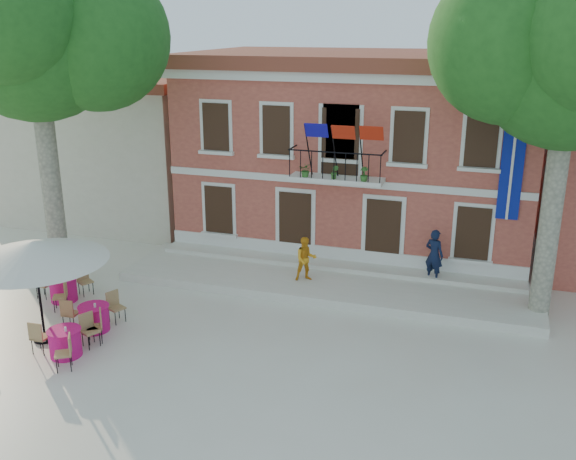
# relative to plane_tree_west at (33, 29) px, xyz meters

# --- Properties ---
(ground) EXTENTS (90.00, 90.00, 0.00)m
(ground) POSITION_rel_plane_tree_west_xyz_m (6.75, -1.91, -8.38)
(ground) COLOR beige
(ground) RESTS_ON ground
(main_building) EXTENTS (13.50, 9.59, 7.50)m
(main_building) POSITION_rel_plane_tree_west_xyz_m (8.75, 8.08, -4.60)
(main_building) COLOR #C95E48
(main_building) RESTS_ON ground
(neighbor_west) EXTENTS (9.40, 9.40, 6.40)m
(neighbor_west) POSITION_rel_plane_tree_west_xyz_m (-2.75, 9.09, -5.17)
(neighbor_west) COLOR beige
(neighbor_west) RESTS_ON ground
(terrace) EXTENTS (14.00, 3.40, 0.30)m
(terrace) POSITION_rel_plane_tree_west_xyz_m (8.75, 2.49, -8.23)
(terrace) COLOR silver
(terrace) RESTS_ON ground
(plane_tree_west) EXTENTS (5.78, 5.78, 11.35)m
(plane_tree_west) POSITION_rel_plane_tree_west_xyz_m (0.00, 0.00, 0.00)
(plane_tree_west) COLOR #A59E84
(plane_tree_west) RESTS_ON ground
(plane_tree_east) EXTENTS (5.38, 5.38, 10.56)m
(plane_tree_east) POSITION_rel_plane_tree_west_xyz_m (15.50, 2.15, -0.58)
(plane_tree_east) COLOR #A59E84
(plane_tree_east) RESTS_ON ground
(patio_umbrella) EXTENTS (3.97, 3.97, 2.95)m
(patio_umbrella) POSITION_rel_plane_tree_west_xyz_m (2.12, -3.66, -5.73)
(patio_umbrella) COLOR black
(patio_umbrella) RESTS_ON ground
(pedestrian_navy) EXTENTS (0.77, 0.66, 1.79)m
(pedestrian_navy) POSITION_rel_plane_tree_west_xyz_m (12.19, 3.48, -7.19)
(pedestrian_navy) COLOR #0F1832
(pedestrian_navy) RESTS_ON terrace
(pedestrian_orange) EXTENTS (0.92, 0.85, 1.51)m
(pedestrian_orange) POSITION_rel_plane_tree_west_xyz_m (8.12, 2.17, -7.33)
(pedestrian_orange) COLOR orange
(pedestrian_orange) RESTS_ON terrace
(cafe_table_0) EXTENTS (1.70, 1.87, 0.95)m
(cafe_table_0) POSITION_rel_plane_tree_west_xyz_m (3.15, -2.72, -7.96)
(cafe_table_0) COLOR #EF166B
(cafe_table_0) RESTS_ON ground
(cafe_table_1) EXTENTS (1.67, 1.87, 0.95)m
(cafe_table_1) POSITION_rel_plane_tree_west_xyz_m (3.28, -4.26, -7.96)
(cafe_table_1) COLOR #EF166B
(cafe_table_1) RESTS_ON ground
(cafe_table_3) EXTENTS (1.64, 1.87, 0.95)m
(cafe_table_3) POSITION_rel_plane_tree_west_xyz_m (0.97, -1.21, -7.96)
(cafe_table_3) COLOR #EF166B
(cafe_table_3) RESTS_ON ground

